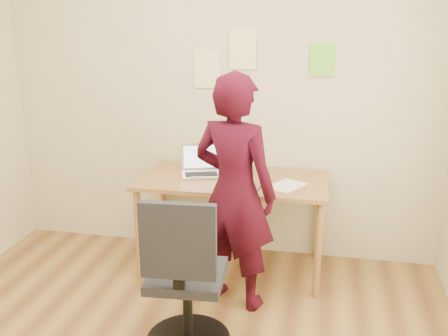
% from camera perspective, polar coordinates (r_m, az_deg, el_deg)
% --- Properties ---
extents(room, '(3.58, 3.58, 2.78)m').
position_cam_1_polar(room, '(2.31, -9.75, 3.16)').
color(room, brown).
rests_on(room, ground).
extents(desk, '(1.40, 0.70, 0.74)m').
position_cam_1_polar(desk, '(3.74, 1.05, -2.49)').
color(desk, '#A06837').
rests_on(desk, ground).
extents(laptop, '(0.36, 0.34, 0.21)m').
position_cam_1_polar(laptop, '(3.82, -2.61, 0.05)').
color(laptop, silver).
rests_on(laptop, desk).
extents(paper_sheet, '(0.30, 0.33, 0.00)m').
position_cam_1_polar(paper_sheet, '(3.59, 7.16, -1.99)').
color(paper_sheet, white).
rests_on(paper_sheet, desk).
extents(phone, '(0.09, 0.14, 0.01)m').
position_cam_1_polar(phone, '(3.49, 3.51, -2.37)').
color(phone, black).
rests_on(phone, desk).
extents(wall_note_left, '(0.21, 0.00, 0.30)m').
position_cam_1_polar(wall_note_left, '(3.96, -1.92, 11.30)').
color(wall_note_left, '#FADA95').
rests_on(wall_note_left, room).
extents(wall_note_mid, '(0.21, 0.00, 0.30)m').
position_cam_1_polar(wall_note_mid, '(3.89, 2.14, 13.41)').
color(wall_note_mid, '#FADA95').
rests_on(wall_note_mid, room).
extents(wall_note_right, '(0.18, 0.00, 0.24)m').
position_cam_1_polar(wall_note_right, '(3.84, 11.13, 12.05)').
color(wall_note_right, '#76DC31').
rests_on(wall_note_right, room).
extents(office_chair, '(0.51, 0.51, 0.98)m').
position_cam_1_polar(office_chair, '(2.94, -4.50, -13.29)').
color(office_chair, black).
rests_on(office_chair, ground).
extents(person, '(0.66, 0.53, 1.58)m').
position_cam_1_polar(person, '(3.26, 1.21, -2.85)').
color(person, '#320612').
rests_on(person, ground).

